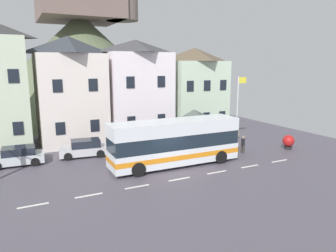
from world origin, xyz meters
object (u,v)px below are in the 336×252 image
at_px(harbour_buoy, 288,141).
at_px(parked_car_00, 219,132).
at_px(flagpole, 238,105).
at_px(pedestrian_00, 222,140).
at_px(townhouse_03, 194,90).
at_px(parked_car_01, 84,148).
at_px(transit_bus, 175,143).
at_px(townhouse_01, 71,91).
at_px(bus_shelter, 194,116).
at_px(hilltop_castle, 82,60).
at_px(public_bench, 159,140).
at_px(townhouse_02, 136,89).
at_px(parked_car_02, 17,156).
at_px(pedestrian_01, 243,144).

bearing_deg(harbour_buoy, parked_car_00, 116.14).
bearing_deg(flagpole, pedestrian_00, -158.70).
relative_size(townhouse_03, parked_car_00, 2.34).
height_order(parked_car_01, pedestrian_00, pedestrian_00).
bearing_deg(transit_bus, townhouse_01, 118.05).
relative_size(townhouse_01, bus_shelter, 2.80).
bearing_deg(flagpole, bus_shelter, 171.88).
bearing_deg(parked_car_01, bus_shelter, 176.78).
distance_m(transit_bus, flagpole, 9.10).
xyz_separation_m(hilltop_castle, pedestrian_00, (6.48, -27.34, -7.27)).
bearing_deg(public_bench, flagpole, -23.92).
xyz_separation_m(townhouse_01, townhouse_03, (13.59, -0.20, -0.38)).
distance_m(townhouse_02, public_bench, 6.43).
relative_size(parked_car_02, pedestrian_01, 2.68).
distance_m(public_bench, harbour_buoy, 11.76).
height_order(bus_shelter, harbour_buoy, bus_shelter).
xyz_separation_m(parked_car_01, parked_car_02, (-5.02, -0.06, -0.00)).
relative_size(pedestrian_00, pedestrian_01, 1.05).
bearing_deg(harbour_buoy, parked_car_02, 165.10).
height_order(parked_car_00, flagpole, flagpole).
bearing_deg(bus_shelter, pedestrian_00, -37.32).
relative_size(flagpole, harbour_buoy, 4.97).
xyz_separation_m(pedestrian_01, flagpole, (1.50, 2.69, 2.98)).
bearing_deg(townhouse_01, bus_shelter, -36.70).
bearing_deg(hilltop_castle, pedestrian_01, -75.77).
xyz_separation_m(bus_shelter, pedestrian_00, (2.06, -1.57, -2.10)).
xyz_separation_m(townhouse_01, hilltop_castle, (5.02, 18.73, 3.07)).
relative_size(townhouse_02, pedestrian_01, 6.76).
relative_size(parked_car_01, pedestrian_00, 2.59).
relative_size(townhouse_03, transit_bus, 0.93).
xyz_separation_m(hilltop_castle, flagpole, (8.88, -26.40, -4.37)).
height_order(bus_shelter, public_bench, bus_shelter).
height_order(townhouse_01, flagpole, townhouse_01).
bearing_deg(hilltop_castle, transit_bus, -88.91).
xyz_separation_m(pedestrian_00, pedestrian_01, (0.90, -1.76, -0.08)).
distance_m(hilltop_castle, parked_car_02, 27.19).
height_order(pedestrian_00, harbour_buoy, pedestrian_00).
bearing_deg(hilltop_castle, bus_shelter, -80.27).
bearing_deg(parked_car_01, transit_bus, 143.03).
height_order(parked_car_01, public_bench, parked_car_01).
bearing_deg(parked_car_02, pedestrian_00, 172.08).
bearing_deg(parked_car_00, parked_car_02, 7.20).
bearing_deg(pedestrian_00, parked_car_02, 169.03).
height_order(parked_car_00, parked_car_01, parked_car_01).
bearing_deg(hilltop_castle, parked_car_00, -69.71).
bearing_deg(bus_shelter, hilltop_castle, 99.73).
bearing_deg(pedestrian_01, parked_car_01, 158.01).
bearing_deg(public_bench, harbour_buoy, -33.99).
distance_m(townhouse_01, hilltop_castle, 19.63).
distance_m(townhouse_01, parked_car_01, 6.90).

